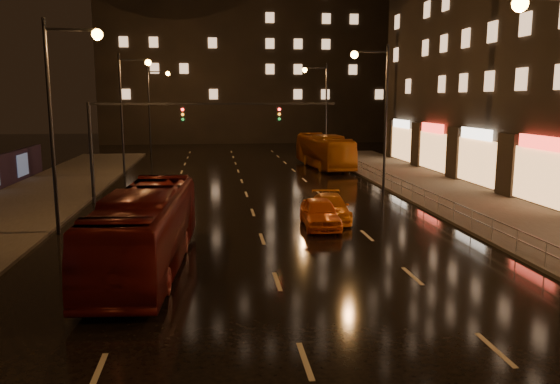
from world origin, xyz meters
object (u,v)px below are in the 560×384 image
bus_curb (324,151)px  taxi_far (330,208)px  taxi_near (320,213)px  bus_red (146,230)px

bus_curb → taxi_far: size_ratio=2.44×
taxi_near → taxi_far: taxi_near is taller
bus_red → taxi_near: size_ratio=2.56×
bus_red → bus_curb: bus_curb is taller
bus_curb → taxi_near: (-5.00, -23.55, -0.82)m
bus_curb → taxi_near: bearing=-107.3°
taxi_far → taxi_near: bearing=-113.7°
bus_red → taxi_near: (7.87, 5.93, -0.80)m
bus_curb → taxi_far: bearing=-105.9°
bus_red → bus_curb: bearing=70.3°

